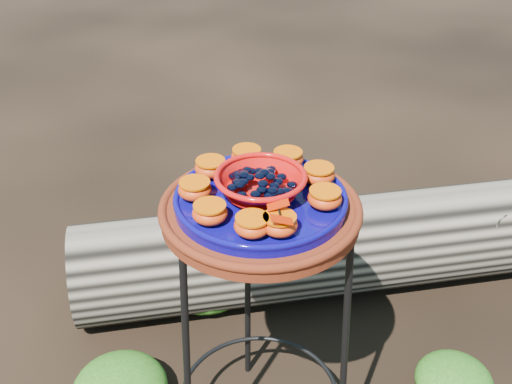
{
  "coord_description": "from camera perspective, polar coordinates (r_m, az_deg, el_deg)",
  "views": [
    {
      "loc": [
        -0.18,
        -1.09,
        1.47
      ],
      "look_at": [
        -0.01,
        0.0,
        0.77
      ],
      "focal_mm": 45.0,
      "sensor_mm": 36.0,
      "label": 1
    }
  ],
  "objects": [
    {
      "name": "orange_half_4",
      "position": [
        1.42,
        -0.84,
        3.17
      ],
      "size": [
        0.07,
        0.07,
        0.04
      ],
      "primitive_type": "ellipsoid",
      "color": "#BE2500",
      "rests_on": "cobalt_plate"
    },
    {
      "name": "terracotta_saucer",
      "position": [
        1.34,
        0.4,
        -1.79
      ],
      "size": [
        0.42,
        0.42,
        0.03
      ],
      "primitive_type": "cylinder",
      "color": "#521E0A",
      "rests_on": "plant_stand"
    },
    {
      "name": "foliage_back",
      "position": [
        2.17,
        -4.49,
        -7.78
      ],
      "size": [
        0.29,
        0.29,
        0.15
      ],
      "primitive_type": "ellipsoid",
      "color": "#184D0F",
      "rests_on": "ground"
    },
    {
      "name": "cobalt_plate",
      "position": [
        1.32,
        0.4,
        -0.77
      ],
      "size": [
        0.36,
        0.36,
        0.02
      ],
      "primitive_type": "cylinder",
      "color": "#04005D",
      "rests_on": "terracotta_saucer"
    },
    {
      "name": "orange_half_0",
      "position": [
        1.2,
        2.1,
        -2.91
      ],
      "size": [
        0.07,
        0.07,
        0.04
      ],
      "primitive_type": "ellipsoid",
      "color": "#BE2500",
      "rests_on": "cobalt_plate"
    },
    {
      "name": "driftwood_log",
      "position": [
        2.18,
        7.43,
        -4.75
      ],
      "size": [
        1.75,
        0.52,
        0.33
      ],
      "primitive_type": null,
      "rotation": [
        0.0,
        0.0,
        0.03
      ],
      "color": "black",
      "rests_on": "ground"
    },
    {
      "name": "orange_half_3",
      "position": [
        1.41,
        2.85,
        2.94
      ],
      "size": [
        0.07,
        0.07,
        0.04
      ],
      "primitive_type": "ellipsoid",
      "color": "#BE2500",
      "rests_on": "cobalt_plate"
    },
    {
      "name": "orange_half_7",
      "position": [
        1.23,
        -4.12,
        -1.88
      ],
      "size": [
        0.07,
        0.07,
        0.04
      ],
      "primitive_type": "ellipsoid",
      "color": "#BE2500",
      "rests_on": "cobalt_plate"
    },
    {
      "name": "orange_half_6",
      "position": [
        1.31,
        -5.45,
        0.21
      ],
      "size": [
        0.07,
        0.07,
        0.04
      ],
      "primitive_type": "ellipsoid",
      "color": "#BE2500",
      "rests_on": "cobalt_plate"
    },
    {
      "name": "orange_half_8",
      "position": [
        1.2,
        -0.35,
        -3.01
      ],
      "size": [
        0.07,
        0.07,
        0.04
      ],
      "primitive_type": "ellipsoid",
      "color": "#BE2500",
      "rests_on": "cobalt_plate"
    },
    {
      "name": "butterfly",
      "position": [
        1.18,
        2.13,
        -1.85
      ],
      "size": [
        0.09,
        0.06,
        0.02
      ],
      "primitive_type": null,
      "rotation": [
        0.0,
        0.0,
        -0.05
      ],
      "color": "#BB1B00",
      "rests_on": "orange_half_0"
    },
    {
      "name": "orange_half_2",
      "position": [
        1.36,
        5.59,
        1.53
      ],
      "size": [
        0.07,
        0.07,
        0.04
      ],
      "primitive_type": "ellipsoid",
      "color": "#BE2500",
      "rests_on": "cobalt_plate"
    },
    {
      "name": "glass_gems",
      "position": [
        1.28,
        0.41,
        1.97
      ],
      "size": [
        0.14,
        0.14,
        0.02
      ],
      "primitive_type": null,
      "color": "black",
      "rests_on": "red_bowl"
    },
    {
      "name": "red_bowl",
      "position": [
        1.3,
        0.41,
        0.58
      ],
      "size": [
        0.18,
        0.18,
        0.05
      ],
      "primitive_type": null,
      "color": "red",
      "rests_on": "cobalt_plate"
    },
    {
      "name": "orange_half_5",
      "position": [
        1.38,
        -4.05,
        2.15
      ],
      "size": [
        0.07,
        0.07,
        0.04
      ],
      "primitive_type": "ellipsoid",
      "color": "#BE2500",
      "rests_on": "cobalt_plate"
    },
    {
      "name": "plant_stand",
      "position": [
        1.57,
        0.34,
        -12.89
      ],
      "size": [
        0.44,
        0.44,
        0.7
      ],
      "primitive_type": null,
      "color": "black",
      "rests_on": "ground"
    },
    {
      "name": "foliage_right",
      "position": [
        1.96,
        17.21,
        -15.68
      ],
      "size": [
        0.22,
        0.22,
        0.11
      ],
      "primitive_type": "ellipsoid",
      "color": "#184D0F",
      "rests_on": "ground"
    },
    {
      "name": "orange_half_1",
      "position": [
        1.28,
        6.14,
        -0.57
      ],
      "size": [
        0.07,
        0.07,
        0.04
      ],
      "primitive_type": "ellipsoid",
      "color": "#BE2500",
      "rests_on": "cobalt_plate"
    }
  ]
}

